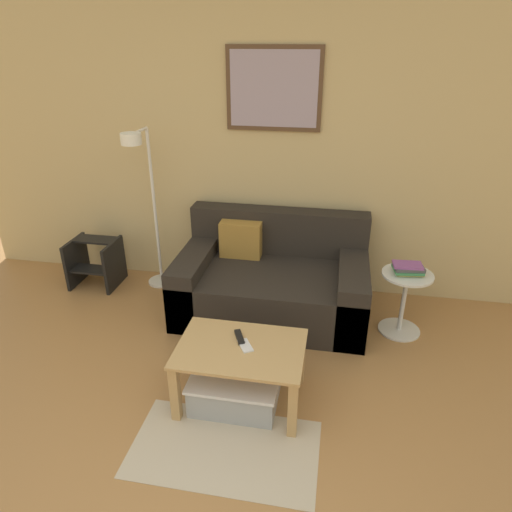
{
  "coord_description": "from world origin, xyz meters",
  "views": [
    {
      "loc": [
        0.7,
        -1.08,
        2.18
      ],
      "look_at": [
        0.2,
        1.63,
        0.85
      ],
      "focal_mm": 32.0,
      "sensor_mm": 36.0,
      "label": 1
    }
  ],
  "objects": [
    {
      "name": "wall_back",
      "position": [
        0.0,
        2.84,
        1.28
      ],
      "size": [
        5.6,
        0.09,
        2.55
      ],
      "color": "tan",
      "rests_on": "ground_plane"
    },
    {
      "name": "area_rug",
      "position": [
        0.17,
        0.77,
        0.0
      ],
      "size": [
        1.09,
        0.61,
        0.01
      ],
      "primitive_type": "cube",
      "color": "#C1B299",
      "rests_on": "ground_plane"
    },
    {
      "name": "couch",
      "position": [
        0.21,
        2.34,
        0.28
      ],
      "size": [
        1.58,
        0.97,
        0.81
      ],
      "color": "#28231E",
      "rests_on": "ground_plane"
    },
    {
      "name": "coffee_table",
      "position": [
        0.18,
        1.19,
        0.33
      ],
      "size": [
        0.8,
        0.56,
        0.42
      ],
      "color": "tan",
      "rests_on": "ground_plane"
    },
    {
      "name": "storage_bin",
      "position": [
        0.15,
        1.16,
        0.11
      ],
      "size": [
        0.57,
        0.43,
        0.22
      ],
      "color": "#9EA3A8",
      "rests_on": "ground_plane"
    },
    {
      "name": "floor_lamp",
      "position": [
        -0.93,
        2.47,
        0.92
      ],
      "size": [
        0.26,
        0.53,
        1.5
      ],
      "color": "white",
      "rests_on": "ground_plane"
    },
    {
      "name": "side_table",
      "position": [
        1.29,
        2.2,
        0.32
      ],
      "size": [
        0.39,
        0.39,
        0.53
      ],
      "color": "silver",
      "rests_on": "ground_plane"
    },
    {
      "name": "book_stack",
      "position": [
        1.29,
        2.2,
        0.57
      ],
      "size": [
        0.25,
        0.2,
        0.08
      ],
      "color": "#D8C666",
      "rests_on": "side_table"
    },
    {
      "name": "remote_control",
      "position": [
        0.15,
        1.28,
        0.43
      ],
      "size": [
        0.1,
        0.15,
        0.02
      ],
      "primitive_type": "cube",
      "rotation": [
        0.0,
        0.0,
        0.42
      ],
      "color": "black",
      "rests_on": "coffee_table"
    },
    {
      "name": "cell_phone",
      "position": [
        0.21,
        1.21,
        0.42
      ],
      "size": [
        0.13,
        0.15,
        0.01
      ],
      "primitive_type": "cube",
      "rotation": [
        0.0,
        0.0,
        0.54
      ],
      "color": "silver",
      "rests_on": "coffee_table"
    },
    {
      "name": "step_stool",
      "position": [
        -1.53,
        2.48,
        0.24
      ],
      "size": [
        0.43,
        0.4,
        0.45
      ],
      "color": "black",
      "rests_on": "ground_plane"
    }
  ]
}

